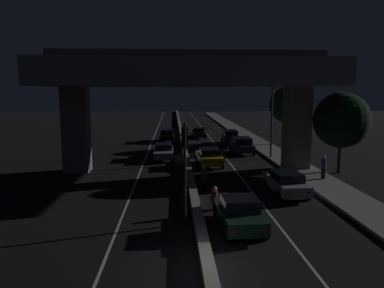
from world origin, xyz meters
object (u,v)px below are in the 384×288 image
car_dark_green_lead (239,213)px  car_silver_lead_oncoming (164,151)px  car_dark_blue_fourth (242,145)px  car_black_fifth (230,137)px  car_silver_second (286,182)px  motorcycle_red_filtering_mid (204,178)px  traffic_light_left_of_median (185,156)px  street_lamp (268,113)px  car_black_sixth (198,132)px  pedestrian_on_sidewalk (324,167)px  car_taxi_yellow_third (209,157)px  motorcycle_black_filtering_near (215,202)px  car_black_second_oncoming (167,135)px

car_dark_green_lead → car_silver_lead_oncoming: (-3.85, 17.87, -0.03)m
car_dark_blue_fourth → car_black_fifth: size_ratio=0.97×
car_dark_green_lead → car_silver_lead_oncoming: bearing=10.2°
car_dark_green_lead → car_silver_second: bearing=-36.4°
car_silver_second → motorcycle_red_filtering_mid: bearing=69.5°
traffic_light_left_of_median → car_dark_green_lead: bearing=-17.6°
car_silver_second → car_silver_lead_oncoming: (-7.74, 12.20, -0.00)m
street_lamp → car_black_fifth: size_ratio=1.69×
street_lamp → car_black_sixth: bearing=108.4°
traffic_light_left_of_median → pedestrian_on_sidewalk: (9.95, 7.94, -2.30)m
car_dark_green_lead → car_taxi_yellow_third: 14.51m
car_dark_blue_fourth → pedestrian_on_sidewalk: pedestrian_on_sidewalk is taller
motorcycle_black_filtering_near → motorcycle_red_filtering_mid: (-0.13, 5.26, -0.00)m
car_dark_blue_fourth → car_silver_lead_oncoming: 8.16m
car_taxi_yellow_third → car_silver_lead_oncoming: 5.14m
car_silver_second → car_black_fifth: car_black_fifth is taller
street_lamp → car_silver_lead_oncoming: 10.17m
car_taxi_yellow_third → car_black_second_oncoming: car_black_second_oncoming is taller
car_taxi_yellow_third → car_dark_green_lead: bearing=177.2°
car_black_second_oncoming → car_dark_green_lead: bearing=8.3°
car_taxi_yellow_third → car_black_second_oncoming: 15.60m
traffic_light_left_of_median → car_black_second_oncoming: (-1.25, 28.87, -2.48)m
car_silver_lead_oncoming → motorcycle_black_filtering_near: bearing=10.3°
car_dark_blue_fourth → car_black_second_oncoming: bearing=39.6°
street_lamp → car_black_sixth: size_ratio=1.45×
car_dark_blue_fourth → car_black_sixth: size_ratio=0.84×
car_silver_lead_oncoming → motorcycle_black_filtering_near: (2.96, -15.77, -0.11)m
car_black_fifth → car_black_second_oncoming: bearing=72.2°
traffic_light_left_of_median → car_silver_lead_oncoming: size_ratio=1.05×
car_dark_blue_fourth → motorcycle_black_filtering_near: 18.94m
car_dark_green_lead → car_silver_second: 6.87m
traffic_light_left_of_median → car_black_second_oncoming: 29.00m
car_silver_second → car_black_second_oncoming: bearing=16.1°
street_lamp → motorcycle_black_filtering_near: 17.20m
motorcycle_red_filtering_mid → pedestrian_on_sidewalk: bearing=-83.6°
car_black_fifth → motorcycle_black_filtering_near: 25.50m
traffic_light_left_of_median → car_dark_green_lead: (2.46, -0.78, -2.54)m
car_dark_green_lead → car_black_second_oncoming: size_ratio=1.02×
traffic_light_left_of_median → motorcycle_red_filtering_mid: size_ratio=2.77×
car_black_fifth → motorcycle_black_filtering_near: bearing=170.1°
car_dark_blue_fourth → motorcycle_red_filtering_mid: size_ratio=2.33×
car_black_sixth → street_lamp: bearing=-162.7°
street_lamp → car_dark_green_lead: 18.80m
car_dark_green_lead → car_silver_lead_oncoming: size_ratio=0.92×
car_dark_blue_fourth → car_black_fifth: car_black_fifth is taller
car_dark_blue_fourth → car_black_sixth: bearing=15.1°
car_silver_lead_oncoming → pedestrian_on_sidewalk: pedestrian_on_sidewalk is taller
car_black_sixth → car_black_second_oncoming: (-4.08, -3.86, 0.13)m
car_dark_blue_fourth → pedestrian_on_sidewalk: 12.23m
street_lamp → motorcycle_red_filtering_mid: street_lamp is taller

